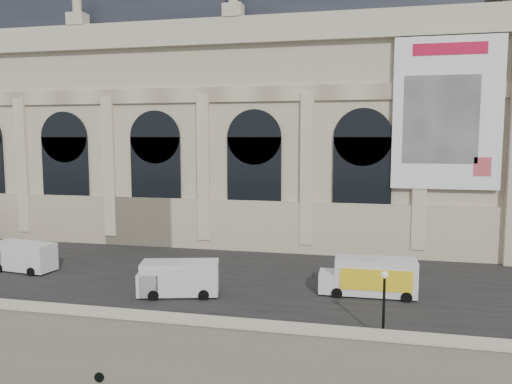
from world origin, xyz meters
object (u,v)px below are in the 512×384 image
at_px(van_c, 21,256).
at_px(box_truck, 370,277).
at_px(van_b, 175,279).
at_px(lamp_right, 384,306).

relative_size(van_c, box_truck, 0.85).
bearing_deg(box_truck, van_c, 179.11).
relative_size(van_b, lamp_right, 1.51).
xyz_separation_m(van_c, box_truck, (28.01, -0.44, 0.11)).
distance_m(box_truck, lamp_right, 7.79).
xyz_separation_m(van_b, box_truck, (13.16, 2.98, 0.09)).
distance_m(van_b, box_truck, 13.49).
height_order(van_b, lamp_right, lamp_right).
relative_size(box_truck, lamp_right, 1.72).
bearing_deg(van_c, lamp_right, -15.91).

